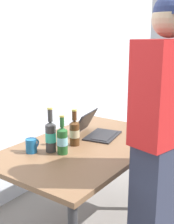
% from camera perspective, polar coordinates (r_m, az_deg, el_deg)
% --- Properties ---
extents(desk, '(1.40, 0.85, 0.75)m').
position_cam_1_polar(desk, '(2.29, -0.07, -7.98)').
color(desk, brown).
rests_on(desk, ground).
extents(laptop, '(0.37, 0.38, 0.19)m').
position_cam_1_polar(laptop, '(2.44, 1.71, -3.51)').
color(laptop, black).
rests_on(laptop, desk).
extents(beer_bottle_amber, '(0.07, 0.07, 0.28)m').
position_cam_1_polar(beer_bottle_amber, '(2.06, -4.72, -5.24)').
color(beer_bottle_amber, '#1E5123').
rests_on(beer_bottle_amber, desk).
extents(beer_bottle_dark, '(0.08, 0.08, 0.32)m').
position_cam_1_polar(beer_bottle_dark, '(2.10, -6.93, -4.42)').
color(beer_bottle_dark, '#333333').
rests_on(beer_bottle_dark, desk).
extents(beer_bottle_brown, '(0.08, 0.08, 0.28)m').
position_cam_1_polar(beer_bottle_brown, '(2.22, -2.40, -3.75)').
color(beer_bottle_brown, '#472B14').
rests_on(beer_bottle_brown, desk).
extents(person_figure, '(0.43, 0.33, 1.76)m').
position_cam_1_polar(person_figure, '(1.82, 14.03, -6.89)').
color(person_figure, '#2D3347').
rests_on(person_figure, ground).
extents(coffee_mug, '(0.11, 0.08, 0.10)m').
position_cam_1_polar(coffee_mug, '(2.13, -10.51, -6.30)').
color(coffee_mug, '#19598C').
rests_on(coffee_mug, desk).
extents(back_wall, '(6.00, 0.10, 2.60)m').
position_cam_1_polar(back_wall, '(2.76, -15.82, 8.81)').
color(back_wall, silver).
rests_on(back_wall, ground).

